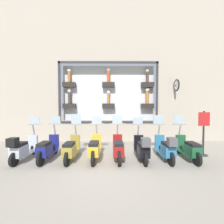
# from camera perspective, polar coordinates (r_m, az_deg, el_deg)

# --- Properties ---
(ground_plane) EXTENTS (120.00, 120.00, 0.00)m
(ground_plane) POSITION_cam_1_polar(r_m,az_deg,el_deg) (5.48, -2.00, -19.19)
(ground_plane) COLOR gray
(building_facade) EXTENTS (1.25, 36.00, 9.08)m
(building_facade) POSITION_cam_1_polar(r_m,az_deg,el_deg) (9.09, -1.39, 19.09)
(building_facade) COLOR #ADA08E
(building_facade) RESTS_ON ground_plane
(scooter_green_0) EXTENTS (1.79, 0.61, 1.63)m
(scooter_green_0) POSITION_cam_1_polar(r_m,az_deg,el_deg) (6.39, 27.11, -12.30)
(scooter_green_0) COLOR black
(scooter_green_0) RESTS_ON ground_plane
(scooter_teal_1) EXTENTS (1.79, 0.61, 1.63)m
(scooter_teal_1) POSITION_cam_1_polar(r_m,az_deg,el_deg) (5.98, 19.80, -12.78)
(scooter_teal_1) COLOR black
(scooter_teal_1) RESTS_ON ground_plane
(scooter_black_2) EXTENTS (1.79, 0.60, 1.53)m
(scooter_black_2) POSITION_cam_1_polar(r_m,az_deg,el_deg) (5.74, 11.40, -13.40)
(scooter_black_2) COLOR black
(scooter_black_2) RESTS_ON ground_plane
(scooter_red_3) EXTENTS (1.80, 0.60, 1.65)m
(scooter_red_3) POSITION_cam_1_polar(r_m,az_deg,el_deg) (5.71, 2.40, -13.64)
(scooter_red_3) COLOR black
(scooter_red_3) RESTS_ON ground_plane
(scooter_yellow_4) EXTENTS (1.81, 0.60, 1.57)m
(scooter_yellow_4) POSITION_cam_1_polar(r_m,az_deg,el_deg) (5.73, -6.59, -13.60)
(scooter_yellow_4) COLOR black
(scooter_yellow_4) RESTS_ON ground_plane
(scooter_olive_5) EXTENTS (1.80, 0.60, 1.67)m
(scooter_olive_5) POSITION_cam_1_polar(r_m,az_deg,el_deg) (5.89, -15.29, -13.33)
(scooter_olive_5) COLOR black
(scooter_olive_5) RESTS_ON ground_plane
(scooter_navy_6) EXTENTS (1.80, 0.61, 1.58)m
(scooter_navy_6) POSITION_cam_1_polar(r_m,az_deg,el_deg) (6.16, -23.35, -12.67)
(scooter_navy_6) COLOR black
(scooter_navy_6) RESTS_ON ground_plane
(scooter_silver_7) EXTENTS (1.79, 0.61, 1.57)m
(scooter_silver_7) POSITION_cam_1_polar(r_m,az_deg,el_deg) (6.48, -30.86, -11.81)
(scooter_silver_7) COLOR black
(scooter_silver_7) RESTS_ON ground_plane
(shop_sign_post) EXTENTS (0.36, 0.45, 1.81)m
(shop_sign_post) POSITION_cam_1_polar(r_m,az_deg,el_deg) (7.13, 31.53, -6.30)
(shop_sign_post) COLOR #232326
(shop_sign_post) RESTS_ON ground_plane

